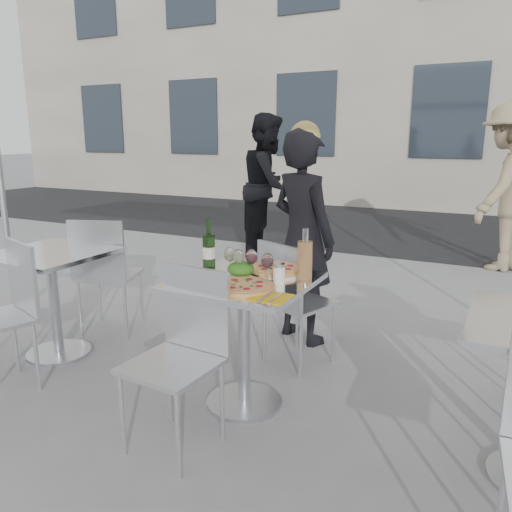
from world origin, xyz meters
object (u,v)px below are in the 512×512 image
at_px(side_chair_lfar, 104,267).
at_px(pedestrian_a, 268,186).
at_px(wineglass_white_b, 239,258).
at_px(napkin_left, 185,283).
at_px(salad_plate, 241,270).
at_px(main_table, 244,316).
at_px(sugar_shaker, 279,274).
at_px(side_table_left, 52,281).
at_px(pedestrian_b, 507,188).
at_px(chair_near, 183,343).
at_px(chair_far, 290,294).
at_px(napkin_right, 271,297).
at_px(pizza_far, 276,270).
at_px(woman_diner, 303,238).
at_px(wineglass_red_b, 267,262).
at_px(pizza_near, 244,286).
at_px(carafe, 305,260).
at_px(side_chair_lnear, 6,304).
at_px(wine_bottle, 209,249).
at_px(wineglass_white_a, 230,255).
at_px(wineglass_red_a, 252,258).

height_order(side_chair_lfar, pedestrian_a, pedestrian_a).
xyz_separation_m(side_chair_lfar, pedestrian_a, (-0.08, 3.06, 0.36)).
relative_size(wineglass_white_b, napkin_left, 0.78).
xyz_separation_m(side_chair_lfar, salad_plate, (1.40, -0.39, 0.24)).
distance_m(main_table, sugar_shaker, 0.33).
distance_m(side_table_left, pedestrian_b, 4.91).
bearing_deg(chair_near, chair_far, 86.04).
relative_size(chair_far, chair_near, 0.97).
bearing_deg(napkin_right, pizza_far, 110.58).
bearing_deg(woman_diner, pizza_far, 125.58).
relative_size(sugar_shaker, wineglass_red_b, 0.68).
relative_size(pizza_near, wineglass_red_b, 2.03).
distance_m(side_chair_lfar, woman_diner, 1.52).
bearing_deg(pedestrian_b, napkin_left, 1.62).
xyz_separation_m(chair_far, sugar_shaker, (0.17, -0.56, 0.30)).
distance_m(pizza_near, wineglass_red_b, 0.20).
relative_size(sugar_shaker, napkin_left, 0.53).
relative_size(pizza_far, wineglass_white_b, 2.22).
xyz_separation_m(side_chair_lfar, carafe, (1.75, -0.32, 0.32)).
bearing_deg(napkin_right, wineglass_red_b, 117.99).
bearing_deg(side_chair_lfar, side_chair_lnear, 73.20).
bearing_deg(wine_bottle, wineglass_white_a, -22.61).
distance_m(wine_bottle, sugar_shaker, 0.53).
relative_size(main_table, salad_plate, 3.41).
distance_m(pizza_near, sugar_shaker, 0.21).
bearing_deg(wineglass_red_a, wine_bottle, 167.50).
bearing_deg(sugar_shaker, napkin_right, -74.58).
height_order(salad_plate, carafe, carafe).
distance_m(pedestrian_a, wineglass_red_a, 3.76).
height_order(side_chair_lnear, pizza_far, side_chair_lnear).
distance_m(carafe, wineglass_white_b, 0.37).
bearing_deg(wineglass_white_a, side_table_left, -177.41).
bearing_deg(wineglass_white_b, chair_near, -96.70).
bearing_deg(salad_plate, napkin_right, -40.50).
xyz_separation_m(main_table, side_chair_lfar, (-1.44, 0.44, 0.01)).
xyz_separation_m(pedestrian_b, napkin_right, (-0.95, -4.29, -0.20)).
xyz_separation_m(chair_far, woman_diner, (-0.11, 0.48, 0.28)).
bearing_deg(pedestrian_a, sugar_shaker, -164.83).
relative_size(chair_near, napkin_left, 4.39).
bearing_deg(chair_far, wineglass_white_b, 101.18).
bearing_deg(side_table_left, chair_far, 20.69).
relative_size(wineglass_red_b, napkin_left, 0.78).
height_order(wine_bottle, napkin_right, wine_bottle).
distance_m(carafe, sugar_shaker, 0.16).
distance_m(wine_bottle, wineglass_red_b, 0.46).
bearing_deg(pedestrian_b, side_chair_lfar, -15.75).
height_order(chair_far, pedestrian_b, pedestrian_b).
distance_m(napkin_left, napkin_right, 0.51).
relative_size(wine_bottle, wineglass_white_b, 1.87).
bearing_deg(pedestrian_b, side_chair_lnear, -9.42).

